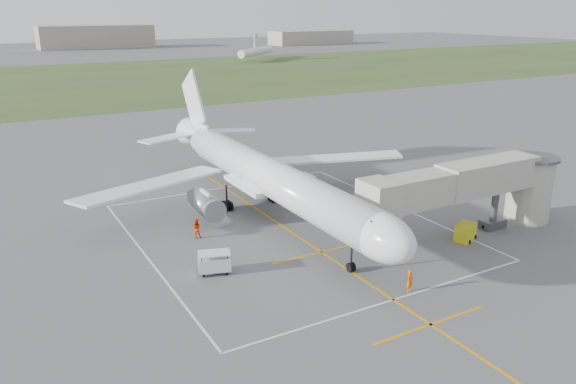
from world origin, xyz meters
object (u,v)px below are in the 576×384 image
airliner (266,176)px  gpu_unit (465,232)px  baggage_cart (214,263)px  ramp_worker_wing (196,228)px  ramp_worker_nose (410,281)px  jet_bridge (481,186)px

airliner → gpu_unit: airliner is taller
airliner → baggage_cart: size_ratio=15.65×
baggage_cart → airliner: bearing=63.0°
gpu_unit → ramp_worker_wing: 25.50m
gpu_unit → ramp_worker_nose: bearing=-179.0°
airliner → gpu_unit: 20.46m
jet_bridge → gpu_unit: (-2.46, -0.91, -3.93)m
jet_bridge → baggage_cart: 26.34m
airliner → gpu_unit: (13.26, -15.16, -3.58)m
jet_bridge → ramp_worker_nose: bearing=-156.4°
ramp_worker_nose → baggage_cart: bearing=121.0°
airliner → ramp_worker_wing: bearing=-166.7°
gpu_unit → baggage_cart: 23.83m
jet_bridge → airliner: bearing=137.8°
airliner → ramp_worker_nose: bearing=-84.5°
gpu_unit → ramp_worker_wing: ramp_worker_wing is taller
jet_bridge → ramp_worker_nose: (-13.77, -6.03, -3.85)m
baggage_cart → ramp_worker_wing: ramp_worker_wing is taller
jet_bridge → ramp_worker_wing: bearing=153.3°
airliner → baggage_cart: airliner is taller
ramp_worker_wing → jet_bridge: bearing=172.1°
airliner → jet_bridge: airliner is taller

